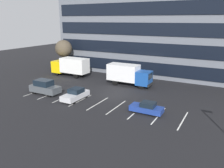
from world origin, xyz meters
TOP-DOWN VIEW (x-y plane):
  - ground_plane at (0.00, 0.00)m, footprint 120.00×120.00m
  - office_building at (0.00, 17.95)m, footprint 39.89×11.99m
  - lot_markings at (0.00, -4.26)m, footprint 22.54×5.40m
  - box_truck_blue at (-0.11, 5.82)m, footprint 7.65×2.53m
  - box_truck_yellow at (-13.00, 6.48)m, footprint 7.86×2.60m
  - sedan_navy at (6.89, -4.17)m, footprint 3.95×1.65m
  - sedan_silver at (-3.60, -4.39)m, footprint 1.88×4.49m
  - suv_charcoal at (-9.31, -4.43)m, footprint 4.75×2.01m
  - bare_tree at (-17.00, 9.39)m, footprint 3.59×3.59m

SIDE VIEW (x-z plane):
  - ground_plane at x=0.00m, z-range 0.00..0.00m
  - lot_markings at x=0.00m, z-range 0.00..0.01m
  - sedan_navy at x=6.89m, z-range -0.04..1.37m
  - sedan_silver at x=-3.60m, z-range -0.04..1.56m
  - suv_charcoal at x=-9.31m, z-range -0.04..2.11m
  - box_truck_blue at x=-0.11m, z-range 0.22..3.77m
  - box_truck_yellow at x=-13.00m, z-range 0.23..3.87m
  - bare_tree at x=-17.00m, z-range 1.55..8.28m
  - office_building at x=0.00m, z-range 0.00..21.60m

